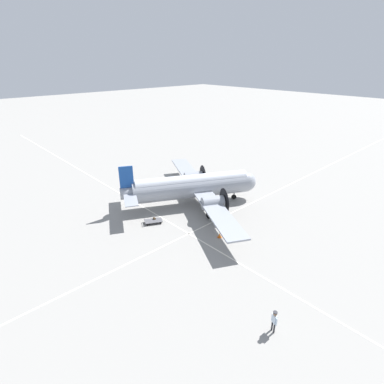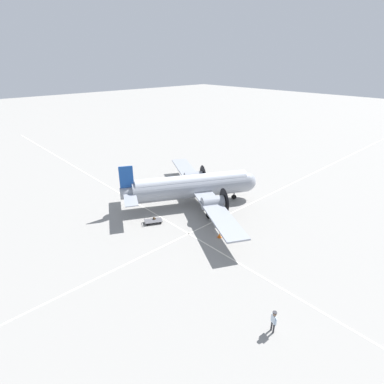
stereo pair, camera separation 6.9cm
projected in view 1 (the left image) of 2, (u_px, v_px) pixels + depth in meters
The scene contains 8 objects.
ground_plane at pixel (192, 204), 40.73m from camera, with size 300.00×300.00×0.00m, color gray.
apron_line_eastwest at pixel (161, 217), 37.41m from camera, with size 120.00×0.16×0.01m.
apron_line_northsouth at pixel (221, 218), 37.17m from camera, with size 0.16×120.00×0.01m.
airliner_main at pixel (195, 186), 39.77m from camera, with size 24.38×18.13×6.19m.
crew_foreground at pixel (274, 319), 21.25m from camera, with size 0.59×0.41×1.87m.
suitcase_near_door at pixel (154, 220), 36.29m from camera, with size 0.34×0.19×0.55m.
baggage_cart at pixel (153, 221), 35.98m from camera, with size 1.98×2.39×0.56m.
traffic_cone at pixel (220, 235), 33.07m from camera, with size 0.44×0.44×0.57m.
Camera 1 is at (26.86, -24.76, 18.10)m, focal length 28.00 mm.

